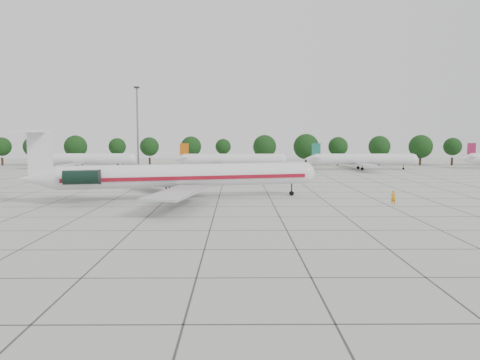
{
  "coord_description": "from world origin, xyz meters",
  "views": [
    {
      "loc": [
        2.81,
        -63.65,
        9.97
      ],
      "look_at": [
        3.27,
        1.99,
        3.5
      ],
      "focal_mm": 35.0,
      "sensor_mm": 36.0,
      "label": 1
    }
  ],
  "objects": [
    {
      "name": "ground",
      "position": [
        0.0,
        0.0,
        0.0
      ],
      "size": [
        260.0,
        260.0,
        0.0
      ],
      "primitive_type": "plane",
      "color": "beige",
      "rests_on": "ground"
    },
    {
      "name": "apron_joints",
      "position": [
        0.0,
        15.0,
        0.01
      ],
      "size": [
        170.0,
        170.0,
        0.02
      ],
      "primitive_type": "cube",
      "color": "#383838",
      "rests_on": "ground"
    },
    {
      "name": "ground_crew",
      "position": [
        25.02,
        1.86,
        1.01
      ],
      "size": [
        0.75,
        0.51,
        2.02
      ],
      "primitive_type": "imported",
      "rotation": [
        0.0,
        0.0,
        3.17
      ],
      "color": "orange",
      "rests_on": "ground"
    },
    {
      "name": "bg_airliner_b",
      "position": [
        -41.01,
        69.18,
        2.91
      ],
      "size": [
        28.24,
        27.2,
        7.4
      ],
      "color": "silver",
      "rests_on": "ground"
    },
    {
      "name": "tree_line",
      "position": [
        -11.68,
        85.0,
        5.98
      ],
      "size": [
        249.86,
        8.44,
        10.22
      ],
      "color": "#332114",
      "rests_on": "ground"
    },
    {
      "name": "floodlight_mast",
      "position": [
        -30.0,
        92.0,
        14.28
      ],
      "size": [
        1.6,
        1.6,
        25.45
      ],
      "color": "slate",
      "rests_on": "ground"
    },
    {
      "name": "bg_airliner_c",
      "position": [
        1.47,
        66.43,
        2.91
      ],
      "size": [
        28.24,
        27.2,
        7.4
      ],
      "color": "silver",
      "rests_on": "ground"
    },
    {
      "name": "bg_airliner_d",
      "position": [
        38.3,
        66.99,
        2.91
      ],
      "size": [
        28.24,
        27.2,
        7.4
      ],
      "color": "silver",
      "rests_on": "ground"
    },
    {
      "name": "main_airliner",
      "position": [
        -7.03,
        7.04,
        3.71
      ],
      "size": [
        44.26,
        34.24,
        10.5
      ],
      "rotation": [
        0.0,
        0.0,
        0.24
      ],
      "color": "silver",
      "rests_on": "ground"
    }
  ]
}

